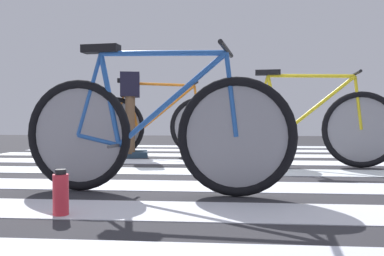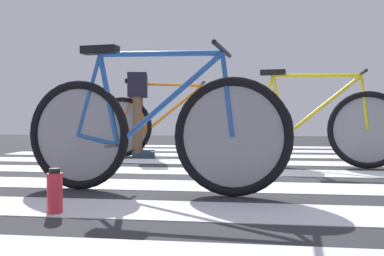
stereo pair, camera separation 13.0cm
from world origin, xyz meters
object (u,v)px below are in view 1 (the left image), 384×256
Objects in this scene: cyclist_3_of_3 at (131,103)px; water_bottle at (61,194)px; bicycle_3_of_3 at (157,125)px; bicycle_2_of_3 at (304,126)px; bicycle_1_of_3 at (153,132)px.

water_bottle is (0.34, -2.92, -0.54)m from cyclist_3_of_3.
cyclist_3_of_3 is at bearing -180.00° from bicycle_3_of_3.
bicycle_3_of_3 is (-1.58, 0.87, 0.00)m from bicycle_2_of_3.
bicycle_2_of_3 is (1.20, 1.50, 0.00)m from bicycle_1_of_3.
bicycle_2_of_3 is at bearing -34.99° from cyclist_3_of_3.
bicycle_1_of_3 and bicycle_2_of_3 have the same top height.
bicycle_2_of_3 is 2.06m from cyclist_3_of_3.
cyclist_3_of_3 reaches higher than bicycle_3_of_3.
bicycle_3_of_3 is at bearing 90.74° from water_bottle.
bicycle_2_of_3 is 1.80m from bicycle_3_of_3.
cyclist_3_of_3 is 2.99m from water_bottle.
cyclist_3_of_3 reaches higher than bicycle_1_of_3.
bicycle_3_of_3 is (-0.38, 2.37, 0.00)m from bicycle_1_of_3.
bicycle_2_of_3 reaches higher than water_bottle.
bicycle_1_of_3 is at bearing -122.22° from bicycle_2_of_3.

